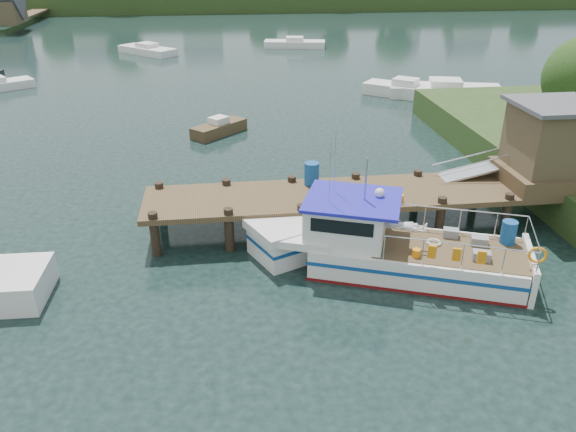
{
  "coord_description": "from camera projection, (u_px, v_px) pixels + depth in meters",
  "views": [
    {
      "loc": [
        -3.13,
        -18.45,
        9.6
      ],
      "look_at": [
        -1.0,
        -1.5,
        1.3
      ],
      "focal_mm": 35.0,
      "sensor_mm": 36.0,
      "label": 1
    }
  ],
  "objects": [
    {
      "name": "moored_d",
      "position": [
        147.0,
        50.0,
        54.03
      ],
      "size": [
        5.97,
        5.88,
        1.06
      ],
      "rotation": [
        0.0,
        0.0,
        0.28
      ],
      "color": "silver",
      "rests_on": "ground"
    },
    {
      "name": "ground_plane",
      "position": [
        309.0,
        228.0,
        21.01
      ],
      "size": [
        160.0,
        160.0,
        0.0
      ],
      "primitive_type": "plane",
      "color": "black"
    },
    {
      "name": "moored_b",
      "position": [
        405.0,
        90.0,
        38.98
      ],
      "size": [
        5.67,
        4.96,
        1.25
      ],
      "rotation": [
        0.0,
        0.0,
        -0.04
      ],
      "color": "silver",
      "rests_on": "ground"
    },
    {
      "name": "dock",
      "position": [
        484.0,
        164.0,
        20.77
      ],
      "size": [
        16.6,
        3.0,
        4.78
      ],
      "color": "#4D3B24",
      "rests_on": "ground"
    },
    {
      "name": "moored_far",
      "position": [
        295.0,
        43.0,
        57.57
      ],
      "size": [
        6.46,
        3.2,
        1.05
      ],
      "rotation": [
        0.0,
        0.0,
        0.08
      ],
      "color": "silver",
      "rests_on": "ground"
    },
    {
      "name": "moored_rowboat",
      "position": [
        219.0,
        128.0,
        31.26
      ],
      "size": [
        3.23,
        3.17,
        0.98
      ],
      "rotation": [
        0.0,
        0.0,
        0.24
      ],
      "color": "#4D3B24",
      "rests_on": "ground"
    },
    {
      "name": "moored_c",
      "position": [
        445.0,
        90.0,
        38.97
      ],
      "size": [
        7.99,
        4.42,
        1.2
      ],
      "rotation": [
        0.0,
        0.0,
        -0.43
      ],
      "color": "silver",
      "rests_on": "ground"
    },
    {
      "name": "lobster_boat",
      "position": [
        381.0,
        246.0,
        18.1
      ],
      "size": [
        9.14,
        5.32,
        4.5
      ],
      "rotation": [
        0.0,
        0.0,
        -0.36
      ],
      "color": "silver",
      "rests_on": "ground"
    }
  ]
}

